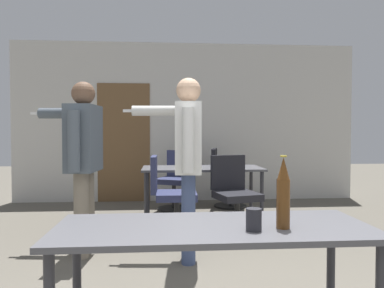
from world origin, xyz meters
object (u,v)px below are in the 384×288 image
Objects in this scene: person_far_watching at (187,151)px; person_near_casual at (82,151)px; office_chair_far_right at (170,199)px; beer_bottle at (283,194)px; office_chair_mid_tucked at (226,179)px; drink_cup at (254,220)px; office_chair_near_pushed at (234,198)px; office_chair_side_rolled at (176,182)px.

person_near_casual is at bearing 80.01° from person_far_watching.
person_near_casual is 0.99× the size of person_far_watching.
office_chair_far_right is 2.53× the size of beer_bottle.
office_chair_mid_tucked is 8.52× the size of drink_cup.
beer_bottle is (1.39, -1.90, -0.12)m from person_near_casual.
drink_cup is at bearing -167.76° from beer_bottle.
office_chair_near_pushed is (1.63, 0.60, -0.59)m from person_near_casual.
beer_bottle reaches higher than office_chair_mid_tucked.
person_near_casual is 2.91m from office_chair_mid_tucked.
person_far_watching reaches higher than drink_cup.
drink_cup is (0.24, -4.06, 0.36)m from office_chair_side_rolled.
office_chair_near_pushed is 1.02× the size of office_chair_side_rolled.
person_near_casual is at bearing -55.16° from office_chair_far_right.
person_near_casual is 1.84× the size of office_chair_near_pushed.
person_far_watching is at bearing 97.51° from drink_cup.
person_near_casual reaches higher than office_chair_near_pushed.
office_chair_far_right is 8.46× the size of drink_cup.
beer_bottle is (-0.24, -2.50, 0.47)m from office_chair_near_pushed.
office_chair_mid_tucked reaches higher than office_chair_side_rolled.
drink_cup is (0.36, -2.52, 0.34)m from office_chair_far_right.
person_far_watching is at bearing 103.03° from beer_bottle.
person_near_casual is 2.36m from beer_bottle.
person_near_casual is 4.61× the size of beer_bottle.
office_chair_near_pushed is at bearing 81.15° from drink_cup.
beer_bottle is at bearing 7.01° from office_chair_mid_tucked.
person_far_watching is 4.64× the size of beer_bottle.
office_chair_near_pushed is 1.65m from office_chair_side_rolled.
beer_bottle is 3.35× the size of drink_cup.
office_chair_near_pushed reaches higher than drink_cup.
office_chair_far_right is (-0.14, 0.84, -0.60)m from person_far_watching.
office_chair_mid_tucked is 1.88m from office_chair_far_right.
person_far_watching is at bearing 114.52° from office_chair_side_rolled.
beer_bottle reaches higher than drink_cup.
office_chair_near_pushed is at bearing 84.62° from beer_bottle.
person_far_watching is 2.46m from office_chair_side_rolled.
office_chair_mid_tucked is at bearing 84.38° from beer_bottle.
drink_cup is (0.22, -1.68, -0.26)m from person_far_watching.
person_far_watching is (1.01, -0.26, 0.02)m from person_near_casual.
person_far_watching is 1.69m from beer_bottle.
office_chair_far_right is (0.87, 0.58, -0.58)m from person_near_casual.
office_chair_near_pushed is 0.76m from office_chair_far_right.
person_far_watching reaches higher than beer_bottle.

